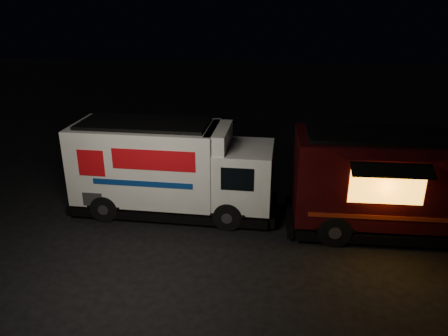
% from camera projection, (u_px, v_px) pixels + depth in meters
% --- Properties ---
extents(ground, '(80.00, 80.00, 0.00)m').
position_uv_depth(ground, '(184.00, 232.00, 14.55)').
color(ground, black).
rests_on(ground, ground).
extents(white_truck, '(7.40, 2.71, 3.32)m').
position_uv_depth(white_truck, '(174.00, 168.00, 15.45)').
color(white_truck, white).
rests_on(white_truck, ground).
extents(red_truck, '(7.33, 2.78, 3.40)m').
position_uv_depth(red_truck, '(402.00, 183.00, 14.10)').
color(red_truck, black).
rests_on(red_truck, ground).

